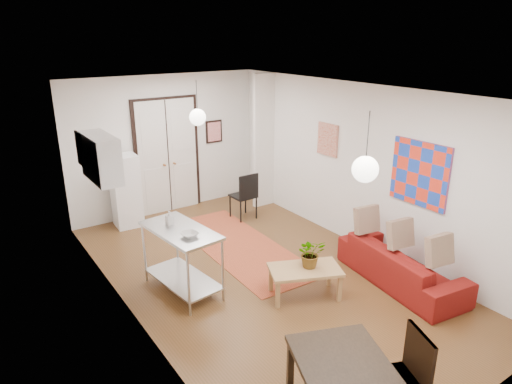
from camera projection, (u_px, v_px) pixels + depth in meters
floor at (261, 274)px, 7.37m from camera, size 7.00×7.00×0.00m
ceiling at (262, 92)px, 6.41m from camera, size 4.20×7.00×0.02m
wall_back at (166, 145)px, 9.61m from camera, size 4.20×0.02×2.90m
wall_front at (482, 292)px, 4.17m from camera, size 4.20×0.02×2.90m
wall_left at (126, 220)px, 5.77m from camera, size 0.02×7.00×2.90m
wall_right at (359, 167)px, 8.01m from camera, size 0.02×7.00×2.90m
double_doors at (168, 157)px, 9.66m from camera, size 1.44×0.06×2.50m
stub_partition at (264, 142)px, 9.86m from camera, size 0.50×0.10×2.90m
wall_cabinet at (101, 158)px, 6.88m from camera, size 0.35×1.00×0.70m
painting_popart at (420, 174)px, 6.96m from camera, size 0.05×1.00×1.00m
painting_abstract at (328, 140)px, 8.50m from camera, size 0.05×0.50×0.60m
poster_back at (214, 132)px, 10.15m from camera, size 0.40×0.03×0.50m
print_left at (81, 149)px, 7.17m from camera, size 0.03×0.44×0.54m
pendant_back at (198, 117)px, 8.18m from camera, size 0.30×0.30×0.80m
pendant_front at (365, 169)px, 5.07m from camera, size 0.30×0.30×0.80m
kilim_rug at (240, 246)px, 8.31m from camera, size 1.38×3.44×0.01m
sofa at (401, 265)px, 7.01m from camera, size 2.22×1.12×0.62m
coffee_table at (305, 272)px, 6.63m from camera, size 1.17×0.94×0.46m
potted_plant at (311, 253)px, 6.59m from camera, size 0.51×0.48×0.44m
kitchen_counter at (182, 250)px, 6.68m from camera, size 0.80×1.38×1.01m
bowl at (190, 235)px, 6.33m from camera, size 0.26×0.26×0.06m
soap_bottle at (169, 218)px, 6.70m from camera, size 0.11×0.10×0.21m
fridge at (126, 191)px, 9.01m from camera, size 0.54×0.54×1.45m
dining_chair_near at (388, 367)px, 4.47m from camera, size 0.62×0.75×1.01m
dining_chair_far at (388, 367)px, 4.47m from camera, size 0.62×0.75×1.01m
black_side_chair at (241, 190)px, 9.49m from camera, size 0.47×0.47×0.99m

